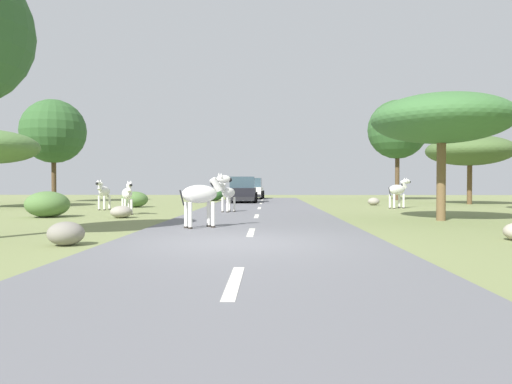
{
  "coord_description": "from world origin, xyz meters",
  "views": [
    {
      "loc": [
        0.73,
        -9.85,
        1.29
      ],
      "look_at": [
        0.19,
        12.09,
        0.91
      ],
      "focal_mm": 32.53,
      "sensor_mm": 36.0,
      "label": 1
    }
  ],
  "objects_px": {
    "zebra_2": "(203,195)",
    "rock_2": "(121,212)",
    "zebra_3": "(398,190)",
    "bush_1": "(135,199)",
    "tree_5": "(442,119)",
    "car_0": "(242,190)",
    "tree_4": "(397,130)",
    "car_1": "(252,189)",
    "bush_0": "(47,204)",
    "zebra_4": "(127,194)",
    "rock_1": "(374,201)",
    "tree_1": "(54,131)",
    "zebra_0": "(228,193)",
    "zebra_1": "(104,192)",
    "bush_3": "(214,195)",
    "rock_0": "(66,234)",
    "tree_2": "(470,151)"
  },
  "relations": [
    {
      "from": "zebra_2",
      "to": "rock_2",
      "type": "height_order",
      "value": "zebra_2"
    },
    {
      "from": "zebra_3",
      "to": "bush_1",
      "type": "relative_size",
      "value": 1.11
    },
    {
      "from": "zebra_3",
      "to": "tree_5",
      "type": "bearing_deg",
      "value": -39.81
    },
    {
      "from": "car_0",
      "to": "tree_4",
      "type": "bearing_deg",
      "value": -155.55
    },
    {
      "from": "zebra_3",
      "to": "car_1",
      "type": "bearing_deg",
      "value": 175.68
    },
    {
      "from": "bush_0",
      "to": "zebra_4",
      "type": "bearing_deg",
      "value": 32.29
    },
    {
      "from": "bush_1",
      "to": "car_1",
      "type": "bearing_deg",
      "value": 65.89
    },
    {
      "from": "zebra_2",
      "to": "rock_1",
      "type": "distance_m",
      "value": 17.34
    },
    {
      "from": "car_0",
      "to": "tree_1",
      "type": "bearing_deg",
      "value": -5.61
    },
    {
      "from": "zebra_0",
      "to": "car_0",
      "type": "bearing_deg",
      "value": -66.07
    },
    {
      "from": "zebra_3",
      "to": "car_0",
      "type": "relative_size",
      "value": 0.37
    },
    {
      "from": "zebra_0",
      "to": "bush_0",
      "type": "height_order",
      "value": "zebra_0"
    },
    {
      "from": "zebra_1",
      "to": "car_1",
      "type": "xyz_separation_m",
      "value": [
        6.8,
        16.15,
        -0.06
      ]
    },
    {
      "from": "zebra_3",
      "to": "zebra_0",
      "type": "bearing_deg",
      "value": -98.54
    },
    {
      "from": "tree_1",
      "to": "rock_2",
      "type": "distance_m",
      "value": 18.89
    },
    {
      "from": "tree_4",
      "to": "zebra_2",
      "type": "bearing_deg",
      "value": -116.79
    },
    {
      "from": "zebra_4",
      "to": "rock_1",
      "type": "height_order",
      "value": "zebra_4"
    },
    {
      "from": "zebra_2",
      "to": "zebra_4",
      "type": "xyz_separation_m",
      "value": [
        -4.08,
        6.3,
        -0.13
      ]
    },
    {
      "from": "bush_3",
      "to": "rock_1",
      "type": "xyz_separation_m",
      "value": [
        10.62,
        -7.32,
        -0.21
      ]
    },
    {
      "from": "bush_0",
      "to": "rock_0",
      "type": "xyz_separation_m",
      "value": [
        4.32,
        -8.16,
        -0.25
      ]
    },
    {
      "from": "tree_2",
      "to": "tree_4",
      "type": "distance_m",
      "value": 8.1
    },
    {
      "from": "zebra_4",
      "to": "rock_1",
      "type": "xyz_separation_m",
      "value": [
        12.38,
        8.9,
        -0.63
      ]
    },
    {
      "from": "bush_3",
      "to": "zebra_1",
      "type": "bearing_deg",
      "value": -107.26
    },
    {
      "from": "car_1",
      "to": "bush_3",
      "type": "bearing_deg",
      "value": 51.79
    },
    {
      "from": "tree_4",
      "to": "zebra_3",
      "type": "bearing_deg",
      "value": -105.34
    },
    {
      "from": "tree_1",
      "to": "bush_3",
      "type": "height_order",
      "value": "tree_1"
    },
    {
      "from": "zebra_1",
      "to": "car_1",
      "type": "bearing_deg",
      "value": -111.26
    },
    {
      "from": "tree_1",
      "to": "tree_4",
      "type": "relative_size",
      "value": 0.92
    },
    {
      "from": "tree_2",
      "to": "tree_5",
      "type": "bearing_deg",
      "value": -116.81
    },
    {
      "from": "car_0",
      "to": "rock_0",
      "type": "xyz_separation_m",
      "value": [
        -2.51,
        -22.09,
        -0.6
      ]
    },
    {
      "from": "car_1",
      "to": "rock_1",
      "type": "height_order",
      "value": "car_1"
    },
    {
      "from": "zebra_2",
      "to": "bush_3",
      "type": "height_order",
      "value": "zebra_2"
    },
    {
      "from": "rock_0",
      "to": "rock_1",
      "type": "bearing_deg",
      "value": 60.28
    },
    {
      "from": "zebra_3",
      "to": "tree_4",
      "type": "relative_size",
      "value": 0.2
    },
    {
      "from": "car_1",
      "to": "tree_4",
      "type": "height_order",
      "value": "tree_4"
    },
    {
      "from": "zebra_1",
      "to": "tree_4",
      "type": "height_order",
      "value": "tree_4"
    },
    {
      "from": "rock_1",
      "to": "zebra_0",
      "type": "bearing_deg",
      "value": -136.37
    },
    {
      "from": "zebra_2",
      "to": "zebra_3",
      "type": "relative_size",
      "value": 0.97
    },
    {
      "from": "car_1",
      "to": "bush_3",
      "type": "height_order",
      "value": "car_1"
    },
    {
      "from": "zebra_1",
      "to": "zebra_4",
      "type": "relative_size",
      "value": 1.12
    },
    {
      "from": "bush_3",
      "to": "zebra_0",
      "type": "bearing_deg",
      "value": -81.03
    },
    {
      "from": "tree_1",
      "to": "tree_2",
      "type": "bearing_deg",
      "value": -5.91
    },
    {
      "from": "car_0",
      "to": "bush_3",
      "type": "height_order",
      "value": "car_0"
    },
    {
      "from": "tree_1",
      "to": "tree_5",
      "type": "relative_size",
      "value": 1.51
    },
    {
      "from": "zebra_1",
      "to": "bush_1",
      "type": "height_order",
      "value": "zebra_1"
    },
    {
      "from": "zebra_1",
      "to": "car_1",
      "type": "distance_m",
      "value": 17.52
    },
    {
      "from": "zebra_1",
      "to": "rock_2",
      "type": "bearing_deg",
      "value": 117.38
    },
    {
      "from": "zebra_1",
      "to": "car_0",
      "type": "bearing_deg",
      "value": -124.35
    },
    {
      "from": "bush_1",
      "to": "rock_1",
      "type": "relative_size",
      "value": 2.1
    },
    {
      "from": "rock_1",
      "to": "rock_2",
      "type": "xyz_separation_m",
      "value": [
        -12.03,
        -10.84,
        0.0
      ]
    }
  ]
}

